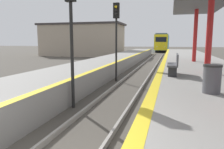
# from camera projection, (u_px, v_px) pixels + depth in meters

# --- Properties ---
(train) EXTENTS (2.86, 22.91, 4.20)m
(train) POSITION_uv_depth(u_px,v_px,m) (163.00, 43.00, 56.73)
(train) COLOR black
(train) RESTS_ON ground
(signal_near) EXTENTS (0.36, 0.31, 4.73)m
(signal_near) POSITION_uv_depth(u_px,v_px,m) (71.00, 17.00, 7.69)
(signal_near) COLOR black
(signal_near) RESTS_ON ground
(signal_mid) EXTENTS (0.36, 0.31, 4.73)m
(signal_mid) POSITION_uv_depth(u_px,v_px,m) (116.00, 27.00, 13.19)
(signal_mid) COLOR black
(signal_mid) RESTS_ON ground
(trash_bin) EXTENTS (0.51, 0.51, 0.82)m
(trash_bin) POSITION_uv_depth(u_px,v_px,m) (212.00, 79.00, 6.18)
(trash_bin) COLOR #4C4C51
(trash_bin) RESTS_ON platform_right
(bench) EXTENTS (0.44, 1.50, 0.92)m
(bench) POSITION_uv_depth(u_px,v_px,m) (174.00, 64.00, 9.57)
(bench) COLOR #4C4C51
(bench) RESTS_ON platform_right
(station_building) EXTENTS (14.12, 6.29, 5.41)m
(station_building) POSITION_uv_depth(u_px,v_px,m) (82.00, 40.00, 37.31)
(station_building) COLOR tan
(station_building) RESTS_ON ground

